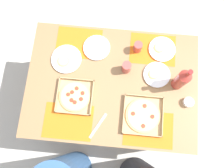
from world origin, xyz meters
name	(u,v)px	position (x,y,z in m)	size (l,w,h in m)	color
ground_plane	(112,100)	(0.00, 0.00, 0.00)	(6.00, 6.00, 0.00)	beige
dining_table	(112,87)	(0.00, 0.00, 0.62)	(1.31, 0.92, 0.73)	#3F3328
placemat_near_left	(153,49)	(-0.29, -0.31, 0.73)	(0.36, 0.26, 0.00)	orange
placemat_near_right	(79,43)	(0.29, -0.31, 0.73)	(0.36, 0.26, 0.00)	orange
placemat_far_left	(148,129)	(-0.29, 0.31, 0.73)	(0.36, 0.26, 0.00)	orange
placemat_far_right	(68,121)	(0.29, 0.31, 0.73)	(0.36, 0.26, 0.00)	orange
pizza_box_edge_far	(143,115)	(-0.25, 0.22, 0.74)	(0.29, 0.29, 0.04)	tan
pizza_box_corner_right	(75,96)	(0.27, 0.12, 0.74)	(0.27, 0.27, 0.04)	tan
plate_far_left	(66,59)	(0.37, -0.16, 0.74)	(0.24, 0.24, 0.03)	white
plate_near_right	(156,75)	(-0.33, -0.10, 0.74)	(0.21, 0.21, 0.03)	white
plate_near_left	(162,49)	(-0.36, -0.32, 0.74)	(0.21, 0.21, 0.03)	white
plate_middle	(97,48)	(0.15, -0.28, 0.74)	(0.21, 0.21, 0.02)	white
soda_bottle	(182,80)	(-0.49, -0.05, 0.87)	(0.09, 0.09, 0.32)	#B2382D
cup_red	(138,47)	(-0.17, -0.30, 0.78)	(0.07, 0.07, 0.10)	#BF4742
cup_spare	(126,67)	(-0.10, -0.13, 0.79)	(0.07, 0.07, 0.11)	#BF4742
condiment_bowl	(188,102)	(-0.58, 0.09, 0.75)	(0.08, 0.08, 0.04)	white
knife_by_far_left	(98,126)	(0.07, 0.32, 0.74)	(0.21, 0.02, 0.01)	#B7B7BC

